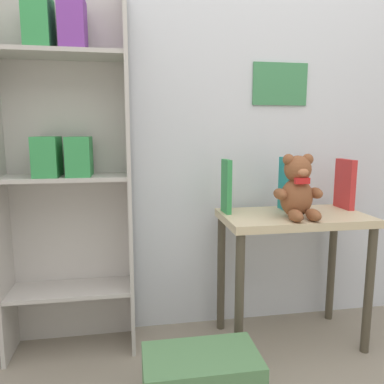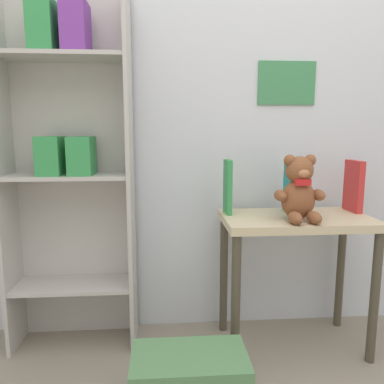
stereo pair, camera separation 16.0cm
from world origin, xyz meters
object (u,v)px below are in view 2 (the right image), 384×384
at_px(bookshelf_side, 69,153).
at_px(teddy_bear, 299,190).
at_px(book_standing_red, 354,186).
at_px(book_standing_green, 228,187).
at_px(book_standing_teal, 291,185).
at_px(display_table, 295,240).
at_px(storage_bin, 190,383).

height_order(bookshelf_side, teddy_bear, bookshelf_side).
bearing_deg(book_standing_red, teddy_bear, -155.90).
height_order(teddy_bear, book_standing_green, teddy_bear).
xyz_separation_m(bookshelf_side, teddy_bear, (1.02, -0.20, -0.16)).
bearing_deg(book_standing_teal, teddy_bear, -98.10).
height_order(bookshelf_side, display_table, bookshelf_side).
distance_m(book_standing_teal, storage_bin, 0.98).
bearing_deg(bookshelf_side, display_table, -7.34).
bearing_deg(book_standing_green, bookshelf_side, 173.11).
height_order(bookshelf_side, book_standing_red, bookshelf_side).
xyz_separation_m(teddy_bear, book_standing_red, (0.33, 0.15, -0.01)).
relative_size(teddy_bear, book_standing_green, 1.13).
relative_size(bookshelf_side, storage_bin, 3.88).
distance_m(book_standing_green, book_standing_red, 0.62).
relative_size(book_standing_green, storage_bin, 0.60).
relative_size(bookshelf_side, book_standing_red, 6.62).
bearing_deg(book_standing_red, book_standing_teal, 176.82).
distance_m(display_table, book_standing_red, 0.40).
distance_m(teddy_bear, book_standing_green, 0.33).
distance_m(display_table, storage_bin, 0.78).
bearing_deg(bookshelf_side, book_standing_green, -4.10).
height_order(teddy_bear, storage_bin, teddy_bear).
distance_m(teddy_bear, book_standing_red, 0.36).
distance_m(book_standing_red, storage_bin, 1.16).
bearing_deg(book_standing_teal, bookshelf_side, 176.06).
xyz_separation_m(book_standing_teal, storage_bin, (-0.52, -0.50, -0.65)).
bearing_deg(display_table, book_standing_teal, 90.00).
bearing_deg(book_standing_teal, book_standing_green, -178.96).
relative_size(bookshelf_side, display_table, 2.43).
bearing_deg(bookshelf_side, book_standing_teal, -2.01).
xyz_separation_m(book_standing_green, storage_bin, (-0.21, -0.49, -0.65)).
relative_size(teddy_bear, book_standing_teal, 1.10).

